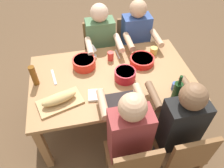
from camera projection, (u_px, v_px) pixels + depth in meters
The scene contains 26 objects.
ground_plane at pixel (112, 118), 2.73m from camera, with size 8.00×8.00×0.00m, color brown.
dining_table at pixel (112, 82), 2.26m from camera, with size 1.67×1.01×0.74m.
chair_far_center at pixel (132, 164), 1.82m from camera, with size 0.40×0.40×0.85m.
diner_far_center at pixel (128, 132), 1.79m from camera, with size 0.41×0.53×1.20m.
chair_near_left at pixel (131, 45), 3.01m from camera, with size 0.40×0.40×0.85m.
diner_near_left at pixel (136, 40), 2.73m from camera, with size 0.41×0.53×1.20m.
chair_far_left at pixel (182, 153), 1.89m from camera, with size 0.40×0.40×0.85m.
diner_far_left at pixel (179, 123), 1.86m from camera, with size 0.41×0.53×1.20m.
chair_near_center at pixel (99, 49), 2.95m from camera, with size 0.40×0.40×0.85m.
diner_near_center at pixel (101, 44), 2.67m from camera, with size 0.41×0.53×1.20m.
serving_bowl_salad at pixel (125, 74), 2.13m from camera, with size 0.21×0.21×0.11m.
serving_bowl_fruit at pixel (142, 60), 2.32m from camera, with size 0.26×0.26×0.07m.
serving_bowl_pasta at pixel (84, 62), 2.27m from camera, with size 0.24×0.24×0.10m.
cutting_board at pixel (60, 102), 1.95m from camera, with size 0.40×0.22×0.02m, color tan.
bread_loaf at pixel (59, 98), 1.91m from camera, with size 0.32×0.11×0.09m, color tan.
wine_bottle at pixel (177, 91), 1.92m from camera, with size 0.08×0.08×0.29m.
beer_bottle at pixel (34, 76), 2.05m from camera, with size 0.06×0.06×0.22m, color brown.
wine_glass at pixel (93, 48), 2.35m from camera, with size 0.08×0.08×0.17m.
placemat_far_center at pixel (120, 102), 1.96m from camera, with size 0.32×0.23×0.01m, color black.
cup_near_left at pixel (154, 51), 2.44m from camera, with size 0.08×0.08×0.08m, color gold.
cup_far_left at pixel (175, 86), 2.05m from camera, with size 0.06×0.06×0.08m, color #334C8C.
fork_far_left at pixel (153, 96), 2.01m from camera, with size 0.02×0.17×0.01m, color silver.
cup_near_center at pixel (111, 56), 2.35m from camera, with size 0.07×0.07×0.10m, color red.
fork_near_center at pixel (118, 54), 2.45m from camera, with size 0.02×0.17×0.01m, color silver.
carving_knife at pixel (54, 77), 2.19m from camera, with size 0.23×0.02×0.01m, color silver.
napkin_stack at pixel (96, 95), 2.01m from camera, with size 0.14×0.14×0.02m, color white.
Camera 1 is at (0.33, 1.55, 2.27)m, focal length 34.21 mm.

